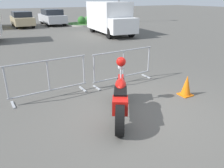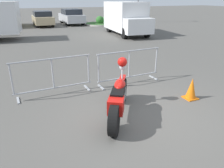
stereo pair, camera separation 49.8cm
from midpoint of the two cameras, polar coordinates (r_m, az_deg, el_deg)
ground_plane at (r=5.32m, az=11.32°, el=-8.05°), size 120.00×120.00×0.00m
motorcycle at (r=5.01m, az=4.64°, el=-3.51°), size 1.29×1.96×1.24m
crowd_barrier_near at (r=6.23m, az=-12.99°, el=1.96°), size 2.21×0.55×1.07m
crowd_barrier_far at (r=7.00m, az=6.54°, el=4.56°), size 2.21×0.55×1.07m
delivery_van at (r=16.92m, az=4.50°, el=17.01°), size 2.30×5.13×2.31m
parked_car_yellow at (r=23.58m, az=-24.59°, el=15.33°), size 1.83×4.41×1.49m
parked_car_tan at (r=23.07m, az=-17.08°, el=16.07°), size 1.72×4.15×1.40m
parked_car_silver at (r=23.89m, az=-9.94°, el=16.97°), size 1.86×4.49×1.52m
planter_island at (r=23.26m, az=-2.02°, el=15.75°), size 3.51×3.51×0.87m
traffic_cone at (r=6.39m, az=22.18°, el=-1.19°), size 0.34×0.34×0.59m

